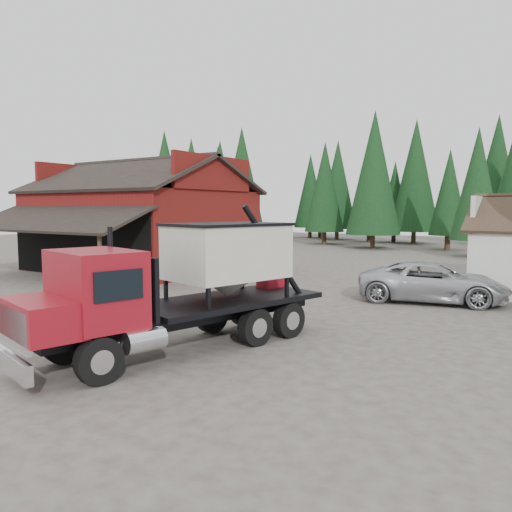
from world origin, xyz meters
The scene contains 8 objects.
ground centered at (0.00, 0.00, 0.00)m, with size 120.00×120.00×0.00m, color #493F3A.
red_barn centered at (-11.00, 9.90, 2.69)m, with size 12.80×13.63×7.18m.
conifer_backdrop centered at (0.00, 42.00, 0.00)m, with size 76.00×16.00×16.00m, color black, non-canonical shape.
near_pine_a centered at (-22.00, 28.00, 6.39)m, with size 4.40×4.40×11.40m.
near_pine_b centered at (6.00, 30.00, 5.89)m, with size 3.96×3.96×10.40m.
near_pine_d centered at (-4.00, 34.00, 7.39)m, with size 5.28×5.28×13.40m.
feed_truck centered at (4.01, -2.98, 1.90)m, with size 4.57×9.29×4.05m.
silver_car centered at (8.00, 8.16, 0.83)m, with size 2.77×6.01×1.67m, color #B8BAC0.
Camera 1 is at (13.11, -13.28, 3.92)m, focal length 35.00 mm.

